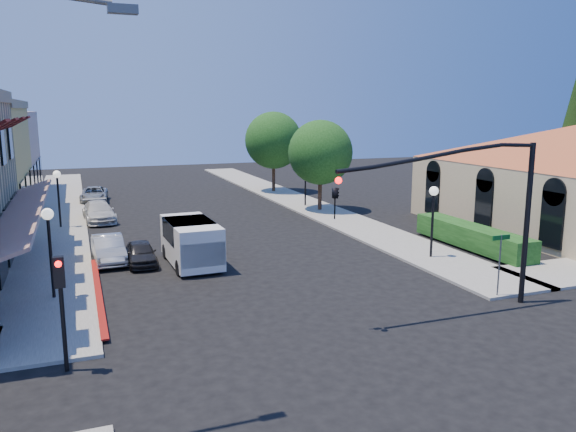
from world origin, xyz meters
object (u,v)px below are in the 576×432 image
object	(u,v)px
secondary_signal	(61,292)
street_tree_a	(320,152)
parked_car_a	(141,253)
parked_car_b	(109,249)
lamppost_right_far	(305,170)
conifer_far	(576,121)
parked_car_c	(99,212)
street_tree_b	(273,140)
street_name_sign	(500,255)
parked_car_d	(94,194)
lamppost_left_far	(58,184)
signal_mast_arm	(481,199)
white_van	(191,240)
lamppost_left_near	(49,230)
lamppost_right_near	(433,204)

from	to	relation	value
secondary_signal	street_tree_a	bearing A→B (deg)	50.79
parked_car_a	parked_car_b	distance (m)	1.72
street_tree_a	lamppost_right_far	bearing A→B (deg)	98.53
conifer_far	parked_car_c	bearing A→B (deg)	170.89
street_tree_b	street_name_sign	distance (m)	29.96
secondary_signal	parked_car_d	size ratio (longest dim) A/B	0.78
parked_car_b	parked_car_c	world-z (taller)	parked_car_c
conifer_far	lamppost_left_far	xyz separation A→B (m)	(-36.50, 4.00, -3.62)
parked_car_a	parked_car_c	bearing A→B (deg)	97.29
signal_mast_arm	street_tree_b	bearing A→B (deg)	84.49
street_tree_b	conifer_far	bearing A→B (deg)	-36.10
street_tree_b	street_name_sign	bearing A→B (deg)	-92.50
white_van	parked_car_c	size ratio (longest dim) A/B	1.06
secondary_signal	parked_car_a	xyz separation A→B (m)	(3.20, 10.59, -1.77)
lamppost_left_near	lamppost_right_near	size ratio (longest dim) A/B	1.00
lamppost_left_far	lamppost_right_far	world-z (taller)	same
parked_car_b	conifer_far	bearing A→B (deg)	5.83
street_tree_b	parked_car_a	distance (m)	24.51
lamppost_left_near	lamppost_left_far	bearing A→B (deg)	90.00
conifer_far	parked_car_a	world-z (taller)	conifer_far
street_name_sign	parked_car_b	size ratio (longest dim) A/B	0.65
street_tree_a	lamppost_left_far	bearing A→B (deg)	180.00
signal_mast_arm	street_name_sign	xyz separation A→B (m)	(1.64, 0.70, -2.39)
lamppost_left_near	parked_car_b	world-z (taller)	lamppost_left_near
lamppost_right_near	parked_car_c	bearing A→B (deg)	133.51
street_tree_a	street_name_sign	size ratio (longest dim) A/B	2.59
parked_car_b	lamppost_left_far	bearing A→B (deg)	101.84
secondary_signal	parked_car_c	world-z (taller)	secondary_signal
lamppost_right_near	street_tree_b	bearing A→B (deg)	89.28
parked_car_a	parked_car_b	world-z (taller)	parked_car_b
parked_car_a	parked_car_d	distance (m)	20.05
street_name_sign	lamppost_left_far	bearing A→B (deg)	128.94
street_tree_b	street_name_sign	xyz separation A→B (m)	(-1.30, -29.80, -2.85)
street_tree_b	parked_car_d	bearing A→B (deg)	180.00
conifer_far	secondary_signal	size ratio (longest dim) A/B	3.31
white_van	parked_car_c	bearing A→B (deg)	106.29
white_van	conifer_far	bearing A→B (deg)	12.68
street_tree_b	parked_car_c	xyz separation A→B (m)	(-15.00, -8.51, -3.90)
conifer_far	street_tree_a	xyz separation A→B (m)	(-19.20, 4.00, -2.17)
lamppost_left_near	white_van	world-z (taller)	lamppost_left_near
parked_car_a	parked_car_b	bearing A→B (deg)	144.80
secondary_signal	lamppost_left_far	distance (m)	20.60
lamppost_right_far	parked_car_c	xyz separation A→B (m)	(-14.70, -0.51, -2.09)
signal_mast_arm	lamppost_right_far	world-z (taller)	signal_mast_arm
parked_car_b	parked_car_c	xyz separation A→B (m)	(0.00, 10.49, 0.01)
parked_car_b	parked_car_a	bearing A→B (deg)	-38.03
street_tree_b	signal_mast_arm	size ratio (longest dim) A/B	0.88
street_name_sign	secondary_signal	bearing A→B (deg)	-177.07
secondary_signal	parked_car_c	distance (m)	22.22
street_tree_a	conifer_far	bearing A→B (deg)	-11.77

